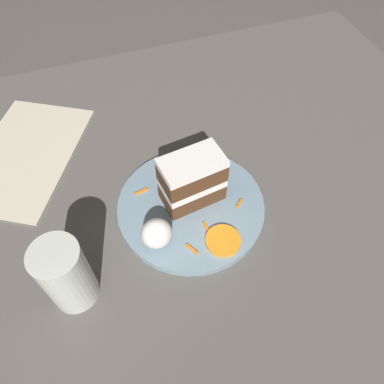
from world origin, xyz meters
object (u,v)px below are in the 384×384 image
Objects in this scene: orange_garnish at (223,241)px; drinking_glass at (68,277)px; cake_slice at (192,180)px; plate at (192,206)px; cream_dollop at (157,233)px; menu_card at (25,155)px.

drinking_glass is at bearing -179.95° from orange_garnish.
cake_slice is at bearing 24.39° from drinking_glass.
orange_garnish is at bearing -75.41° from plate.
plate is 0.09m from cream_dollop.
menu_card is at bearing 44.68° from cake_slice.
cake_slice is 0.10m from orange_garnish.
menu_card is (-0.26, 0.20, -0.06)m from cake_slice.
cake_slice is 0.23m from drinking_glass.
cream_dollop is at bearing -145.52° from plate.
menu_card is at bearing 133.14° from orange_garnish.
cake_slice is 0.87× the size of drinking_glass.
cake_slice is at bearing 70.05° from plate.
cake_slice is (0.00, 0.01, 0.05)m from plate.
drinking_glass reaches higher than cake_slice.
drinking_glass reaches higher than orange_garnish.
orange_garnish is (0.09, -0.03, -0.02)m from cream_dollop.
cake_slice reaches higher than orange_garnish.
plate is 0.22m from drinking_glass.
drinking_glass is at bearing -158.11° from plate.
orange_garnish is 0.46× the size of drinking_glass.
cream_dollop reaches higher than menu_card.
menu_card is (-0.18, 0.26, -0.04)m from cream_dollop.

